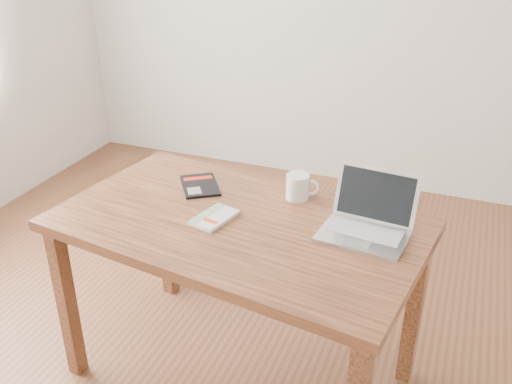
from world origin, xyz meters
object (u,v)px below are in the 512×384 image
(white_guidebook, at_px, (214,218))
(laptop, at_px, (368,221))
(coffee_mug, at_px, (298,186))
(desk, at_px, (238,241))
(black_guidebook, at_px, (200,185))

(white_guidebook, xyz_separation_m, laptop, (0.54, 0.11, 0.04))
(white_guidebook, bearing_deg, laptop, 25.46)
(white_guidebook, distance_m, coffee_mug, 0.37)
(desk, xyz_separation_m, laptop, (0.46, 0.09, 0.13))
(black_guidebook, bearing_deg, desk, -73.63)
(laptop, relative_size, coffee_mug, 2.45)
(laptop, bearing_deg, coffee_mug, 158.05)
(black_guidebook, xyz_separation_m, laptop, (0.72, -0.12, 0.04))
(desk, distance_m, black_guidebook, 0.34)
(coffee_mug, bearing_deg, black_guidebook, 175.28)
(desk, height_order, white_guidebook, white_guidebook)
(coffee_mug, bearing_deg, desk, -132.26)
(laptop, bearing_deg, black_guidebook, 177.05)
(desk, height_order, coffee_mug, coffee_mug)
(black_guidebook, relative_size, laptop, 0.78)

